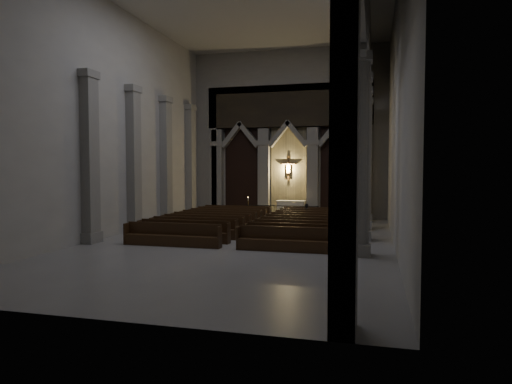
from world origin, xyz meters
TOP-DOWN VIEW (x-y plane):
  - room at (0.00, 0.00)m, footprint 24.00×24.10m
  - sanctuary_wall at (0.00, 11.54)m, footprint 14.00×0.77m
  - right_arcade at (5.50, 1.33)m, footprint 1.00×24.00m
  - left_pilasters at (-6.75, 3.50)m, footprint 0.60×13.00m
  - sanctuary_step at (0.00, 10.60)m, footprint 8.50×2.60m
  - altar at (0.35, 10.92)m, footprint 2.07×0.83m
  - altar_rail at (-0.00, 9.35)m, footprint 5.01×0.09m
  - candle_stand_left at (-2.40, 9.38)m, footprint 0.25×0.25m
  - candle_stand_right at (3.34, 9.63)m, footprint 0.27×0.27m
  - pews at (0.00, 2.64)m, footprint 10.01×10.45m
  - worshipper at (2.10, 6.58)m, footprint 0.50×0.33m

SIDE VIEW (x-z plane):
  - sanctuary_step at x=0.00m, z-range 0.00..0.15m
  - pews at x=0.00m, z-range -0.18..0.85m
  - candle_stand_left at x=-2.40m, z-range -0.34..1.16m
  - candle_stand_right at x=3.34m, z-range -0.37..1.24m
  - altar_rail at x=0.00m, z-range 0.16..1.15m
  - worshipper at x=2.10m, z-range 0.00..1.34m
  - altar at x=0.35m, z-range 0.15..1.20m
  - left_pilasters at x=-6.75m, z-range -0.10..7.92m
  - sanctuary_wall at x=0.00m, z-range 0.62..12.62m
  - room at x=0.00m, z-range 1.60..13.60m
  - right_arcade at x=5.50m, z-range 1.83..13.83m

